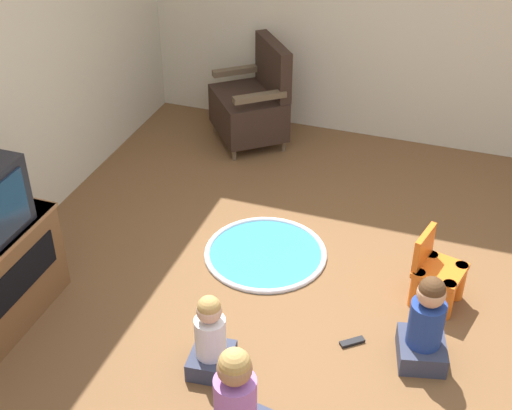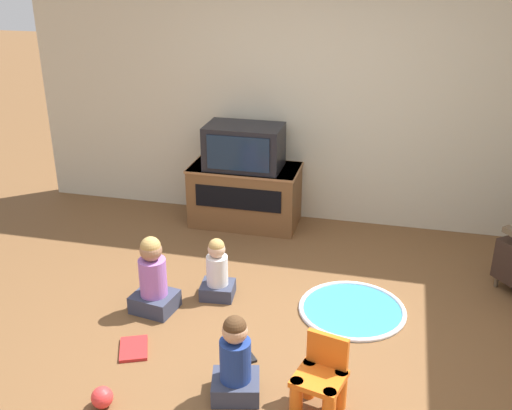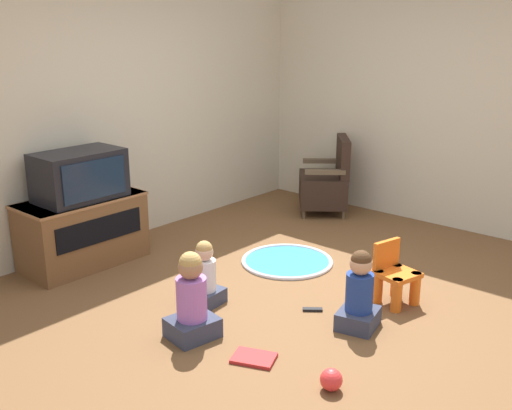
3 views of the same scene
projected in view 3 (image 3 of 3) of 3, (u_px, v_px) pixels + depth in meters
ground_plane at (302, 300)px, 4.72m from camera, size 30.00×30.00×0.00m
wall_back at (96, 102)px, 5.62m from camera, size 5.59×0.12×2.76m
wall_right at (484, 98)px, 5.95m from camera, size 0.12×5.36×2.76m
tv_cabinet at (83, 230)px, 5.36m from camera, size 1.09×0.56×0.61m
television at (80, 175)px, 5.20m from camera, size 0.74×0.46×0.43m
black_armchair at (326, 183)px, 6.85m from camera, size 0.81×0.80×0.87m
yellow_kid_chair at (395, 278)px, 4.63m from camera, size 0.35×0.34×0.48m
play_mat at (287, 261)px, 5.47m from camera, size 0.84×0.84×0.04m
child_watching_left at (192, 301)px, 4.09m from camera, size 0.36×0.33×0.63m
child_watching_center at (359, 295)px, 4.23m from camera, size 0.35×0.32×0.59m
child_watching_right at (205, 277)px, 4.60m from camera, size 0.29×0.26×0.52m
toy_ball at (331, 380)px, 3.54m from camera, size 0.14×0.14×0.14m
book at (254, 358)px, 3.88m from camera, size 0.28×0.33×0.02m
remote_control at (313, 310)px, 4.54m from camera, size 0.13×0.14×0.02m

